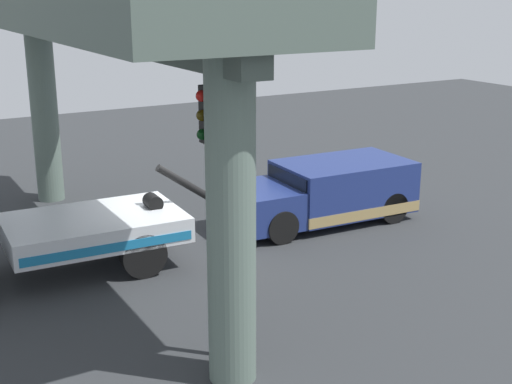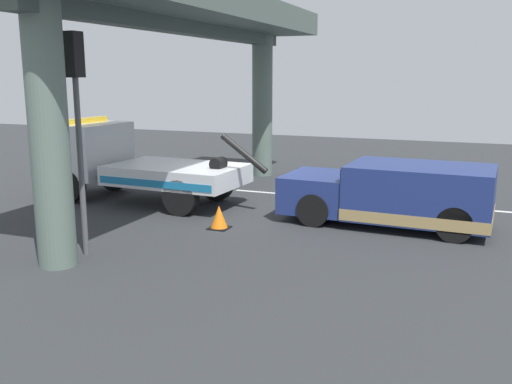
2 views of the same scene
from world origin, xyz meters
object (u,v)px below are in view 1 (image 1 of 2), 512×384
at_px(traffic_cone_orange, 226,264).
at_px(tow_truck_white, 2,229).
at_px(traffic_light_near, 211,166).
at_px(towed_van_green, 325,193).

bearing_deg(traffic_cone_orange, tow_truck_white, -25.54).
bearing_deg(traffic_cone_orange, traffic_light_near, 59.10).
distance_m(tow_truck_white, traffic_cone_orange, 4.75).
xyz_separation_m(towed_van_green, traffic_cone_orange, (4.03, 1.97, -0.50)).
height_order(traffic_light_near, traffic_cone_orange, traffic_light_near).
distance_m(traffic_light_near, traffic_cone_orange, 4.61).
bearing_deg(tow_truck_white, traffic_cone_orange, 154.46).
relative_size(towed_van_green, traffic_light_near, 1.15).
xyz_separation_m(towed_van_green, traffic_light_near, (5.79, 4.92, 2.57)).
xyz_separation_m(tow_truck_white, traffic_cone_orange, (-4.21, 2.01, -0.92)).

